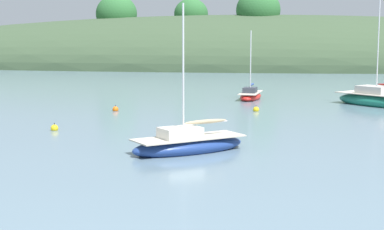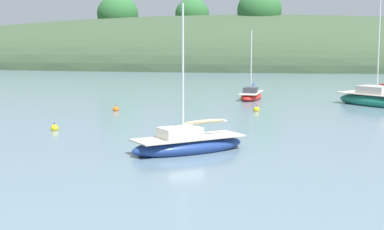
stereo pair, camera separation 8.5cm
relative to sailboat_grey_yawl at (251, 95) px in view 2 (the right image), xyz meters
The scene contains 7 objects.
far_shoreline_hill 53.91m from the sailboat_grey_yawl, 92.48° to the left, with size 150.00×36.00×21.91m.
sailboat_grey_yawl is the anchor object (origin of this frame).
sailboat_teal_outer 10.78m from the sailboat_grey_yawl, 19.98° to the right, with size 7.23×7.17×8.98m.
sailboat_blue_center 24.30m from the sailboat_grey_yawl, 94.83° to the right, with size 5.80×5.13×7.12m.
mooring_buoy_outer 8.40m from the sailboat_grey_yawl, 85.22° to the right, with size 0.44×0.44×0.54m.
mooring_buoy_channel 13.41m from the sailboat_grey_yawl, 134.49° to the right, with size 0.44×0.44×0.54m.
mooring_buoy_inner 21.58m from the sailboat_grey_yawl, 119.41° to the right, with size 0.44×0.44×0.54m.
Camera 2 is at (4.34, -12.02, 5.46)m, focal length 56.84 mm.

